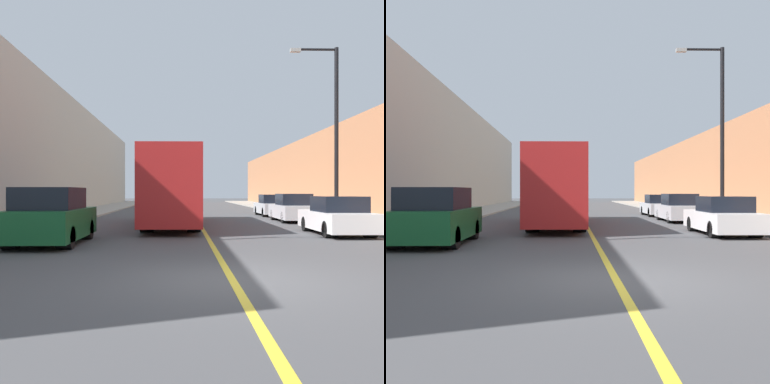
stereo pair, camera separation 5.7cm
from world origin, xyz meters
TOP-DOWN VIEW (x-y plane):
  - ground_plane at (0.00, 0.00)m, footprint 200.00×200.00m
  - sidewalk_left at (-8.29, 30.00)m, footprint 3.82×72.00m
  - sidewalk_right at (8.29, 30.00)m, footprint 3.82×72.00m
  - building_row_left at (-12.20, 30.00)m, footprint 4.00×72.00m
  - building_row_right at (12.20, 30.00)m, footprint 4.00×72.00m
  - road_center_line at (0.00, 30.00)m, footprint 0.16×72.00m
  - bus at (-1.40, 13.62)m, footprint 2.47×11.82m
  - parked_suv_left at (-5.09, 5.89)m, footprint 2.02×4.46m
  - car_right_near at (5.11, 8.84)m, footprint 1.87×4.47m
  - car_right_mid at (5.25, 16.31)m, footprint 1.84×4.40m
  - car_right_far at (5.32, 22.17)m, footprint 1.88×4.43m
  - street_lamp_right at (6.51, 13.42)m, footprint 2.38×0.24m

SIDE VIEW (x-z plane):
  - ground_plane at x=0.00m, z-range 0.00..0.00m
  - road_center_line at x=0.00m, z-range 0.00..0.01m
  - sidewalk_left at x=-8.29m, z-range 0.00..0.11m
  - sidewalk_right at x=8.29m, z-range 0.00..0.11m
  - car_right_far at x=5.32m, z-range -0.07..1.40m
  - car_right_near at x=5.11m, z-range -0.07..1.42m
  - car_right_mid at x=5.25m, z-range -0.08..1.47m
  - parked_suv_left at x=-5.09m, z-range -0.06..1.74m
  - bus at x=-1.40m, z-range 0.12..3.60m
  - building_row_right at x=12.20m, z-range 0.00..6.54m
  - building_row_left at x=-12.20m, z-range 0.00..9.71m
  - street_lamp_right at x=6.51m, z-range 0.63..9.27m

